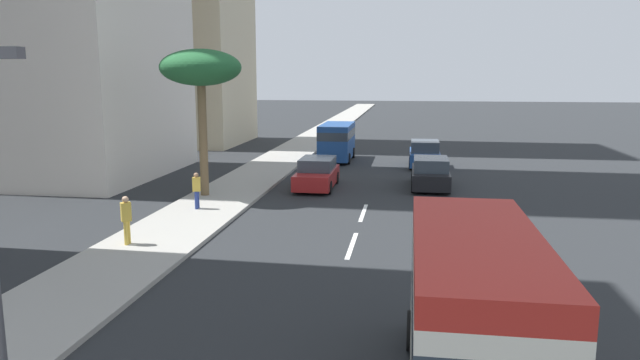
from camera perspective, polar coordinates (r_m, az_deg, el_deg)
ground_plane at (r=34.80m, az=5.52°, el=0.55°), size 198.00×198.00×0.00m
sidewalk_right at (r=35.80m, az=-5.39°, el=0.94°), size 162.00×3.46×0.15m
lane_stripe_mid at (r=20.37m, az=3.10°, el=-6.33°), size 3.20×0.16×0.01m
lane_stripe_far at (r=25.10m, az=4.21°, el=-3.17°), size 3.20×0.16×0.01m
car_lead at (r=30.40m, az=-0.29°, el=0.61°), size 4.44×1.89×1.55m
van_second at (r=40.06m, az=1.64°, el=3.91°), size 4.99×2.13×2.49m
car_third at (r=37.98m, az=10.08°, el=2.45°), size 4.19×1.94×1.68m
car_fourth at (r=30.90m, az=10.63°, el=0.62°), size 4.44×1.93×1.59m
minibus_fifth at (r=10.99m, az=14.68°, el=-12.09°), size 6.18×2.32×3.07m
pedestrian_near_lamp at (r=20.78m, az=-18.22°, el=-3.51°), size 0.37×0.39×1.65m
pedestrian_mid_block at (r=25.52m, az=-11.84°, el=-0.87°), size 0.30×0.36×1.56m
palm_tree at (r=27.98m, az=-11.46°, el=10.39°), size 3.72×3.72×6.79m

